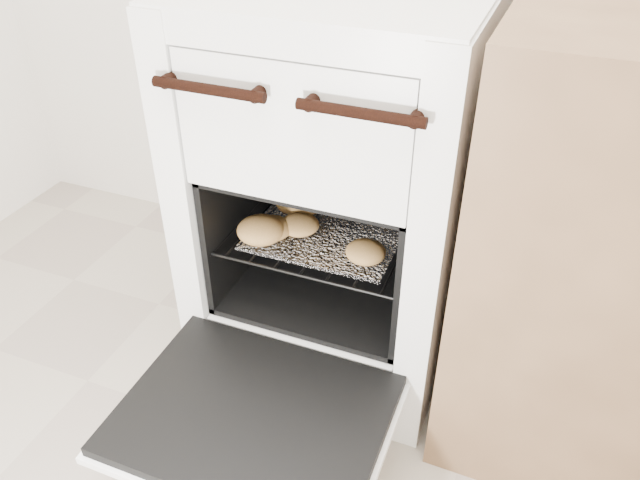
{
  "coord_description": "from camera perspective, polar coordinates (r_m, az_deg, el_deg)",
  "views": [
    {
      "loc": [
        0.36,
        -0.17,
        1.29
      ],
      "look_at": [
        -0.1,
        0.98,
        0.43
      ],
      "focal_mm": 35.0,
      "sensor_mm": 36.0,
      "label": 1
    }
  ],
  "objects": [
    {
      "name": "baked_rolls",
      "position": [
        1.55,
        -1.99,
        1.86
      ],
      "size": [
        0.38,
        0.34,
        0.06
      ],
      "color": "tan",
      "rests_on": "foil_sheet"
    },
    {
      "name": "stove",
      "position": [
        1.61,
        2.07,
        4.53
      ],
      "size": [
        0.64,
        0.72,
        0.99
      ],
      "color": "white",
      "rests_on": "ground"
    },
    {
      "name": "oven_rack",
      "position": [
        1.59,
        1.14,
        1.18
      ],
      "size": [
        0.47,
        0.45,
        0.01
      ],
      "color": "black",
      "rests_on": "stove"
    },
    {
      "name": "oven_door",
      "position": [
        1.4,
        -6.07,
        -15.77
      ],
      "size": [
        0.58,
        0.45,
        0.04
      ],
      "color": "black",
      "rests_on": "stove"
    },
    {
      "name": "foil_sheet",
      "position": [
        1.57,
        0.87,
        0.97
      ],
      "size": [
        0.36,
        0.32,
        0.01
      ],
      "primitive_type": "cube",
      "color": "white",
      "rests_on": "oven_rack"
    }
  ]
}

